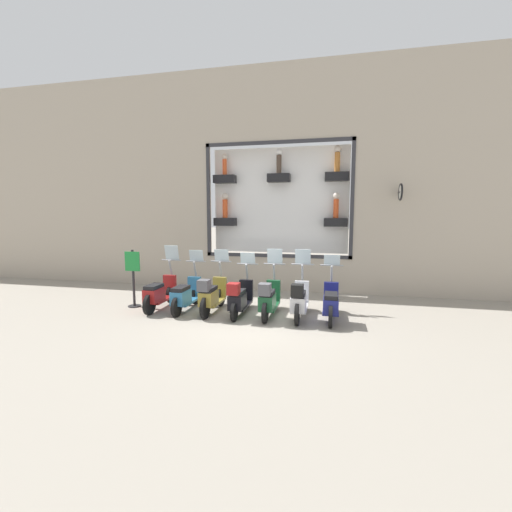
{
  "coord_description": "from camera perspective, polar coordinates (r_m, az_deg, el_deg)",
  "views": [
    {
      "loc": [
        -8.05,
        -1.83,
        2.6
      ],
      "look_at": [
        1.83,
        0.37,
        1.38
      ],
      "focal_mm": 24.0,
      "sensor_mm": 36.0,
      "label": 1
    }
  ],
  "objects": [
    {
      "name": "scooter_green_2",
      "position": [
        8.77,
        2.16,
        -7.15
      ],
      "size": [
        1.8,
        0.6,
        1.68
      ],
      "color": "black",
      "rests_on": "ground_plane"
    },
    {
      "name": "scooter_black_3",
      "position": [
        8.94,
        -2.76,
        -7.02
      ],
      "size": [
        1.79,
        0.6,
        1.55
      ],
      "color": "black",
      "rests_on": "ground_plane"
    },
    {
      "name": "scooter_teal_5",
      "position": [
        9.52,
        -11.7,
        -6.44
      ],
      "size": [
        1.8,
        0.61,
        1.59
      ],
      "color": "black",
      "rests_on": "ground_plane"
    },
    {
      "name": "scooter_white_1",
      "position": [
        8.67,
        7.22,
        -7.32
      ],
      "size": [
        1.81,
        0.6,
        1.68
      ],
      "color": "black",
      "rests_on": "ground_plane"
    },
    {
      "name": "scooter_olive_4",
      "position": [
        9.17,
        -7.42,
        -6.51
      ],
      "size": [
        1.81,
        0.6,
        1.63
      ],
      "color": "black",
      "rests_on": "ground_plane"
    },
    {
      "name": "shop_sign_post",
      "position": [
        10.29,
        -19.79,
        -3.2
      ],
      "size": [
        0.36,
        0.45,
        1.63
      ],
      "color": "#232326",
      "rests_on": "ground_plane"
    },
    {
      "name": "ground_plane",
      "position": [
        8.66,
        -0.23,
        -10.62
      ],
      "size": [
        120.0,
        120.0,
        0.0
      ],
      "primitive_type": "plane",
      "color": "gray"
    },
    {
      "name": "scooter_red_6",
      "position": [
        9.86,
        -15.81,
        -6.01
      ],
      "size": [
        1.81,
        0.61,
        1.71
      ],
      "color": "black",
      "rests_on": "ground_plane"
    },
    {
      "name": "scooter_navy_0",
      "position": [
        8.71,
        12.36,
        -7.69
      ],
      "size": [
        1.81,
        0.61,
        1.55
      ],
      "color": "black",
      "rests_on": "ground_plane"
    },
    {
      "name": "building_facade",
      "position": [
        11.86,
        3.73,
        12.56
      ],
      "size": [
        1.18,
        36.0,
        7.48
      ],
      "color": "#ADA08E",
      "rests_on": "ground_plane"
    }
  ]
}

